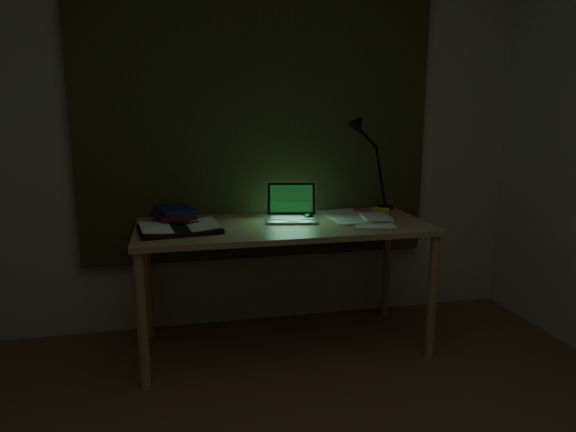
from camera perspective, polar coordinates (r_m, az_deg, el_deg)
name	(u,v)px	position (r m, az deg, el deg)	size (l,w,h in m)	color
wall_back	(258,132)	(3.28, -3.39, 9.29)	(3.50, 0.00, 2.50)	beige
curtain	(258,99)	(3.23, -3.32, 12.81)	(2.20, 0.06, 2.00)	#33381C
desk	(284,286)	(3.03, -0.49, -7.81)	(1.65, 0.72, 0.75)	tan
laptop	(292,203)	(2.97, 0.44, 1.45)	(0.30, 0.33, 0.21)	#B7B8BC
open_textbook	(179,228)	(2.80, -11.97, -1.32)	(0.42, 0.30, 0.04)	white
book_stack	(175,215)	(3.01, -12.48, 0.14)	(0.20, 0.24, 0.10)	white
loose_papers	(366,218)	(3.07, 8.67, -0.18)	(0.36, 0.38, 0.02)	white
mouse	(308,216)	(3.04, 2.26, -0.04)	(0.06, 0.09, 0.03)	black
sticky_yellow	(381,209)	(3.37, 10.25, 0.79)	(0.08, 0.08, 0.02)	#F4FF35
sticky_pink	(359,211)	(3.29, 7.93, 0.59)	(0.08, 0.08, 0.02)	#CF5074
desk_lamp	(387,167)	(3.37, 10.91, 5.41)	(0.37, 0.29, 0.56)	black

